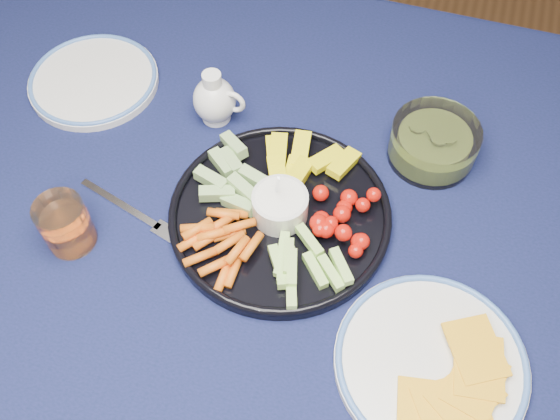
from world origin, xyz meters
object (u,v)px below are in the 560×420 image
(cheese_plate, at_px, (432,362))
(juice_tumbler, at_px, (66,226))
(side_plate_extra, at_px, (94,80))
(crudite_platter, at_px, (279,212))
(creamer_pitcher, at_px, (215,100))
(pickle_bowl, at_px, (433,144))
(dining_table, at_px, (351,260))

(cheese_plate, height_order, juice_tumbler, juice_tumbler)
(cheese_plate, relative_size, side_plate_extra, 1.12)
(juice_tumbler, bearing_deg, crudite_platter, 24.40)
(crudite_platter, bearing_deg, creamer_pitcher, 134.54)
(crudite_platter, bearing_deg, cheese_plate, -31.57)
(pickle_bowl, relative_size, juice_tumbler, 1.64)
(crudite_platter, bearing_deg, juice_tumbler, -155.60)
(dining_table, xyz_separation_m, pickle_bowl, (0.08, 0.17, 0.12))
(creamer_pitcher, bearing_deg, dining_table, -28.22)
(pickle_bowl, bearing_deg, side_plate_extra, -178.33)
(crudite_platter, xyz_separation_m, juice_tumbler, (-0.28, -0.13, 0.02))
(dining_table, distance_m, pickle_bowl, 0.22)
(dining_table, distance_m, cheese_plate, 0.24)
(juice_tumbler, bearing_deg, creamer_pitcher, 67.88)
(cheese_plate, relative_size, juice_tumbler, 2.98)
(dining_table, bearing_deg, juice_tumbler, -160.48)
(creamer_pitcher, xyz_separation_m, cheese_plate, (0.42, -0.32, -0.03))
(creamer_pitcher, xyz_separation_m, juice_tumbler, (-0.12, -0.29, -0.01))
(dining_table, xyz_separation_m, creamer_pitcher, (-0.28, 0.15, 0.13))
(creamer_pitcher, relative_size, cheese_plate, 0.39)
(crudite_platter, height_order, creamer_pitcher, crudite_platter)
(pickle_bowl, xyz_separation_m, side_plate_extra, (-0.59, -0.02, -0.02))
(dining_table, bearing_deg, creamer_pitcher, 151.78)
(juice_tumbler, xyz_separation_m, side_plate_extra, (-0.12, 0.30, -0.03))
(crudite_platter, height_order, pickle_bowl, crudite_platter)
(side_plate_extra, bearing_deg, pickle_bowl, 1.67)
(crudite_platter, distance_m, cheese_plate, 0.30)
(creamer_pitcher, height_order, pickle_bowl, creamer_pitcher)
(crudite_platter, relative_size, cheese_plate, 1.32)
(side_plate_extra, bearing_deg, juice_tumbler, -68.80)
(crudite_platter, bearing_deg, dining_table, 6.84)
(dining_table, relative_size, cheese_plate, 6.64)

